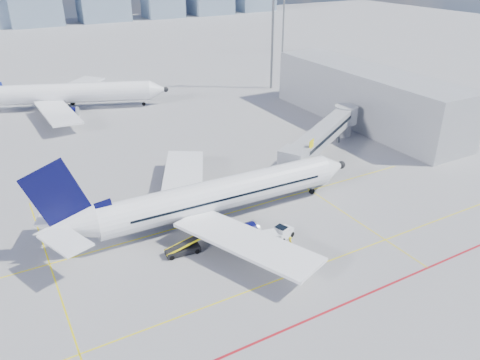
{
  "coord_description": "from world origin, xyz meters",
  "views": [
    {
      "loc": [
        -22.32,
        -36.66,
        29.57
      ],
      "look_at": [
        3.2,
        8.45,
        4.0
      ],
      "focal_mm": 35.0,
      "sensor_mm": 36.0,
      "label": 1
    }
  ],
  "objects_px": {
    "second_aircraft": "(65,93)",
    "baggage_tug": "(283,232)",
    "main_aircraft": "(209,198)",
    "cargo_dolly": "(261,241)",
    "belt_loader": "(184,249)",
    "ramp_worker": "(290,244)"
  },
  "relations": [
    {
      "from": "cargo_dolly",
      "to": "belt_loader",
      "type": "bearing_deg",
      "value": 167.12
    },
    {
      "from": "main_aircraft",
      "to": "second_aircraft",
      "type": "height_order",
      "value": "second_aircraft"
    },
    {
      "from": "baggage_tug",
      "to": "ramp_worker",
      "type": "height_order",
      "value": "ramp_worker"
    },
    {
      "from": "ramp_worker",
      "to": "baggage_tug",
      "type": "bearing_deg",
      "value": -2.79
    },
    {
      "from": "main_aircraft",
      "to": "ramp_worker",
      "type": "height_order",
      "value": "main_aircraft"
    },
    {
      "from": "second_aircraft",
      "to": "ramp_worker",
      "type": "height_order",
      "value": "second_aircraft"
    },
    {
      "from": "main_aircraft",
      "to": "belt_loader",
      "type": "xyz_separation_m",
      "value": [
        -5.38,
        -4.7,
        -2.66
      ]
    },
    {
      "from": "main_aircraft",
      "to": "second_aircraft",
      "type": "bearing_deg",
      "value": 97.96
    },
    {
      "from": "main_aircraft",
      "to": "belt_loader",
      "type": "bearing_deg",
      "value": -137.11
    },
    {
      "from": "main_aircraft",
      "to": "ramp_worker",
      "type": "xyz_separation_m",
      "value": [
        4.82,
        -10.05,
        -2.28
      ]
    },
    {
      "from": "cargo_dolly",
      "to": "ramp_worker",
      "type": "relative_size",
      "value": 2.1
    },
    {
      "from": "main_aircraft",
      "to": "cargo_dolly",
      "type": "relative_size",
      "value": 10.13
    },
    {
      "from": "second_aircraft",
      "to": "baggage_tug",
      "type": "bearing_deg",
      "value": -58.04
    },
    {
      "from": "second_aircraft",
      "to": "belt_loader",
      "type": "height_order",
      "value": "second_aircraft"
    },
    {
      "from": "second_aircraft",
      "to": "ramp_worker",
      "type": "relative_size",
      "value": 21.06
    },
    {
      "from": "baggage_tug",
      "to": "cargo_dolly",
      "type": "xyz_separation_m",
      "value": [
        -3.32,
        -0.75,
        0.3
      ]
    },
    {
      "from": "cargo_dolly",
      "to": "belt_loader",
      "type": "height_order",
      "value": "belt_loader"
    },
    {
      "from": "second_aircraft",
      "to": "baggage_tug",
      "type": "height_order",
      "value": "second_aircraft"
    },
    {
      "from": "main_aircraft",
      "to": "second_aircraft",
      "type": "relative_size",
      "value": 1.01
    },
    {
      "from": "baggage_tug",
      "to": "belt_loader",
      "type": "xyz_separation_m",
      "value": [
        -10.93,
        2.83,
        -0.24
      ]
    },
    {
      "from": "second_aircraft",
      "to": "cargo_dolly",
      "type": "bearing_deg",
      "value": -61.11
    },
    {
      "from": "cargo_dolly",
      "to": "main_aircraft",
      "type": "bearing_deg",
      "value": 117.4
    }
  ]
}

